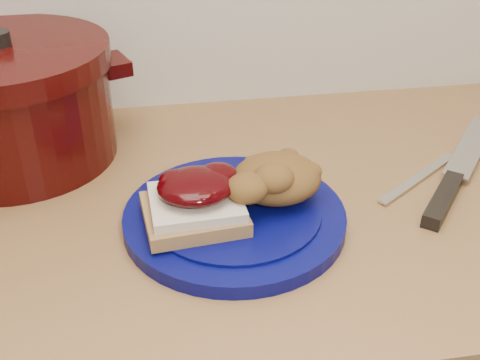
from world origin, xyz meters
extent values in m
cylinder|color=#05074A|center=(-0.02, 1.44, 0.91)|extent=(0.27, 0.27, 0.02)
cube|color=olive|center=(-0.07, 1.43, 0.93)|extent=(0.12, 0.11, 0.02)
cube|color=beige|center=(-0.07, 1.43, 0.95)|extent=(0.11, 0.10, 0.01)
ellipsoid|color=black|center=(-0.07, 1.43, 0.97)|extent=(0.09, 0.08, 0.03)
ellipsoid|color=brown|center=(0.03, 1.46, 0.95)|extent=(0.11, 0.10, 0.05)
cube|color=black|center=(0.25, 1.44, 0.91)|extent=(0.10, 0.11, 0.02)
cube|color=silver|center=(0.35, 1.56, 0.91)|extent=(0.16, 0.18, 0.00)
cube|color=silver|center=(0.24, 1.50, 0.90)|extent=(0.15, 0.11, 0.00)
cylinder|color=black|center=(-0.30, 1.66, 0.97)|extent=(0.35, 0.35, 0.14)
cylinder|color=black|center=(-0.30, 1.66, 1.05)|extent=(0.37, 0.37, 0.03)
cube|color=black|center=(-0.16, 1.71, 1.01)|extent=(0.06, 0.07, 0.02)
camera|label=1|loc=(-0.11, 0.85, 1.34)|focal=45.00mm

